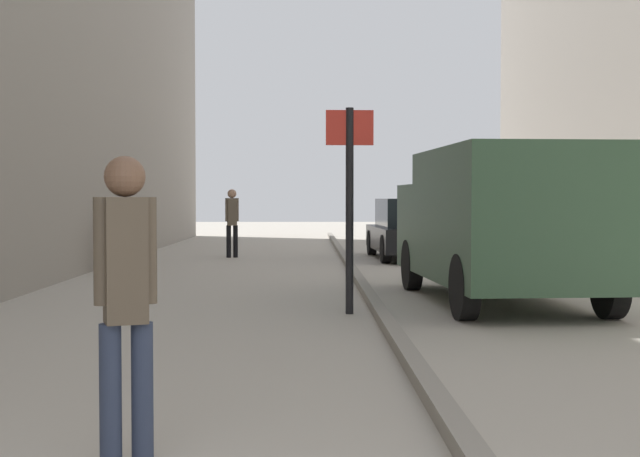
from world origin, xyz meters
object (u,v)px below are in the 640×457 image
at_px(parked_car, 412,229).
at_px(cafe_chair_near_window, 121,244).
at_px(pedestrian_main_foreground, 126,289).
at_px(pedestrian_mid_block, 232,218).
at_px(street_sign_post, 350,192).
at_px(delivery_van, 499,220).

height_order(parked_car, cafe_chair_near_window, parked_car).
relative_size(pedestrian_main_foreground, pedestrian_mid_block, 1.01).
bearing_deg(pedestrian_mid_block, cafe_chair_near_window, -128.50).
xyz_separation_m(pedestrian_mid_block, street_sign_post, (2.37, -10.59, 0.57)).
xyz_separation_m(pedestrian_mid_block, cafe_chair_near_window, (-1.85, -4.12, -0.43)).
relative_size(delivery_van, parked_car, 1.22).
height_order(street_sign_post, cafe_chair_near_window, street_sign_post).
distance_m(delivery_van, parked_car, 8.96).
bearing_deg(cafe_chair_near_window, delivery_van, 2.95).
bearing_deg(street_sign_post, cafe_chair_near_window, -58.62).
distance_m(parked_car, cafe_chair_near_window, 7.20).
distance_m(pedestrian_main_foreground, street_sign_post, 6.58).
distance_m(delivery_van, cafe_chair_near_window, 8.34).
xyz_separation_m(parked_car, cafe_chair_near_window, (-6.23, -3.60, -0.17)).
distance_m(pedestrian_mid_block, street_sign_post, 10.87).
bearing_deg(street_sign_post, pedestrian_mid_block, -79.13).
bearing_deg(street_sign_post, pedestrian_main_foreground, 74.88).
xyz_separation_m(pedestrian_main_foreground, delivery_van, (3.66, 7.51, 0.18)).
xyz_separation_m(pedestrian_mid_block, parked_car, (4.38, -0.52, -0.26)).
relative_size(pedestrian_mid_block, cafe_chair_near_window, 1.79).
distance_m(pedestrian_main_foreground, parked_car, 16.83).
relative_size(pedestrian_main_foreground, street_sign_post, 0.65).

